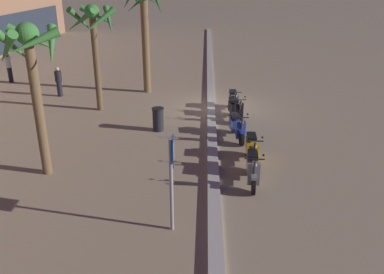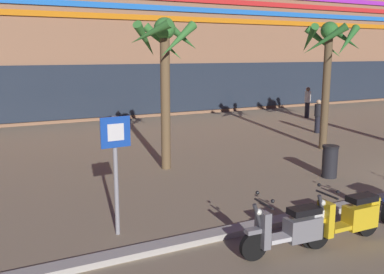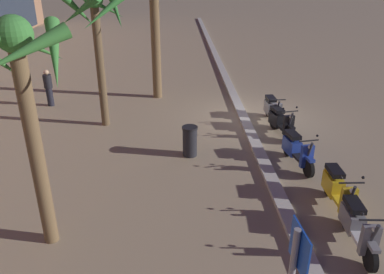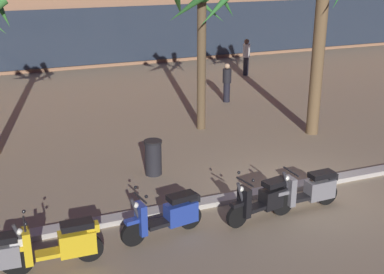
# 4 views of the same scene
# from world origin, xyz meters

# --- Properties ---
(mall_facade_backdrop) EXTENTS (47.26, 13.27, 12.75)m
(mall_facade_backdrop) POSITION_xyz_m (3.67, 22.84, 6.37)
(mall_facade_backdrop) COLOR #9E7051
(mall_facade_backdrop) RESTS_ON ground
(scooter_grey_mid_front) EXTENTS (1.79, 0.56, 1.17)m
(scooter_grey_mid_front) POSITION_xyz_m (-7.22, -0.85, 0.45)
(scooter_grey_mid_front) COLOR black
(scooter_grey_mid_front) RESTS_ON ground
(scooter_yellow_gap_after_mid) EXTENTS (1.81, 0.56, 1.17)m
(scooter_yellow_gap_after_mid) POSITION_xyz_m (-5.86, -0.96, 0.47)
(scooter_yellow_gap_after_mid) COLOR black
(scooter_yellow_gap_after_mid) RESTS_ON ground
(crossing_sign) EXTENTS (0.60, 0.13, 2.40)m
(crossing_sign) POSITION_xyz_m (-9.77, 1.36, 1.50)
(crossing_sign) COLOR #939399
(crossing_sign) RESTS_ON ground
(palm_tree_by_mall_entrance) EXTENTS (2.06, 2.11, 4.63)m
(palm_tree_by_mall_entrance) POSITION_xyz_m (-6.87, 5.58, 3.51)
(palm_tree_by_mall_entrance) COLOR brown
(palm_tree_by_mall_entrance) RESTS_ON ground
(palm_tree_near_sign) EXTENTS (2.18, 2.24, 4.71)m
(palm_tree_near_sign) POSITION_xyz_m (-0.36, 5.46, 3.59)
(palm_tree_near_sign) COLOR brown
(palm_tree_near_sign) RESTS_ON ground
(pedestrian_by_palm_tree) EXTENTS (0.34, 0.34, 1.72)m
(pedestrian_by_palm_tree) POSITION_xyz_m (4.68, 12.02, 0.91)
(pedestrian_by_palm_tree) COLOR black
(pedestrian_by_palm_tree) RESTS_ON ground
(pedestrian_strolling_near_curb) EXTENTS (0.34, 0.34, 1.53)m
(pedestrian_strolling_near_curb) POSITION_xyz_m (1.82, 8.13, 0.80)
(pedestrian_strolling_near_curb) COLOR black
(pedestrian_strolling_near_curb) RESTS_ON ground
(litter_bin) EXTENTS (0.48, 0.48, 0.95)m
(litter_bin) POSITION_xyz_m (-3.00, 2.47, 0.48)
(litter_bin) COLOR #232328
(litter_bin) RESTS_ON ground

